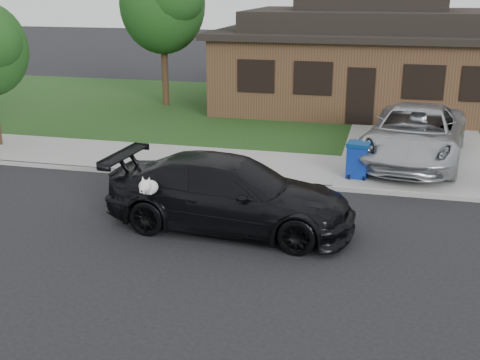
# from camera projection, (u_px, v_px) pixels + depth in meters

# --- Properties ---
(ground) EXTENTS (120.00, 120.00, 0.00)m
(ground) POSITION_uv_depth(u_px,v_px,m) (149.00, 226.00, 13.53)
(ground) COLOR black
(ground) RESTS_ON ground
(sidewalk) EXTENTS (60.00, 3.00, 0.12)m
(sidewalk) POSITION_uv_depth(u_px,v_px,m) (212.00, 163.00, 18.13)
(sidewalk) COLOR gray
(sidewalk) RESTS_ON ground
(curb) EXTENTS (60.00, 0.12, 0.12)m
(curb) POSITION_uv_depth(u_px,v_px,m) (197.00, 178.00, 16.74)
(curb) COLOR gray
(curb) RESTS_ON ground
(lawn) EXTENTS (60.00, 13.00, 0.13)m
(lawn) POSITION_uv_depth(u_px,v_px,m) (266.00, 111.00, 25.50)
(lawn) COLOR #193814
(lawn) RESTS_ON ground
(driveway) EXTENTS (4.50, 13.00, 0.14)m
(driveway) POSITION_uv_depth(u_px,v_px,m) (414.00, 136.00, 21.35)
(driveway) COLOR gray
(driveway) RESTS_ON ground
(sedan) EXTENTS (5.63, 2.72, 1.60)m
(sedan) POSITION_uv_depth(u_px,v_px,m) (230.00, 194.00, 13.22)
(sedan) COLOR black
(sedan) RESTS_ON ground
(minivan) EXTENTS (3.43, 6.11, 1.61)m
(minivan) POSITION_uv_depth(u_px,v_px,m) (415.00, 134.00, 17.84)
(minivan) COLOR #AFB2B6
(minivan) RESTS_ON driveway
(recycling_bin) EXTENTS (0.67, 0.68, 1.00)m
(recycling_bin) POSITION_uv_depth(u_px,v_px,m) (358.00, 160.00, 16.41)
(recycling_bin) COLOR navy
(recycling_bin) RESTS_ON sidewalk
(house) EXTENTS (12.60, 8.60, 4.65)m
(house) POSITION_uv_depth(u_px,v_px,m) (367.00, 59.00, 25.78)
(house) COLOR #422B1C
(house) RESTS_ON ground
(tree_0) EXTENTS (3.78, 3.60, 6.34)m
(tree_0) POSITION_uv_depth(u_px,v_px,m) (165.00, 2.00, 25.02)
(tree_0) COLOR #332114
(tree_0) RESTS_ON ground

